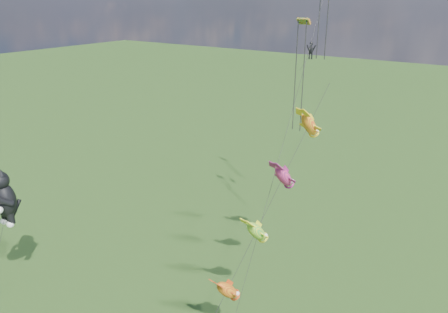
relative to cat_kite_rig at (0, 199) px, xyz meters
The scene contains 4 objects.
ground 9.23m from the cat_kite_rig, 74.99° to the left, with size 300.00×300.00×0.00m, color #16370D.
cat_kite_rig is the anchor object (origin of this frame).
fish_windsock_rig 19.74m from the cat_kite_rig, 28.66° to the left, with size 2.50×15.84×16.83m.
parafoil_rig 26.85m from the cat_kite_rig, 52.52° to the left, with size 2.85×17.41×26.44m.
Camera 1 is at (29.30, -17.10, 22.97)m, focal length 35.00 mm.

